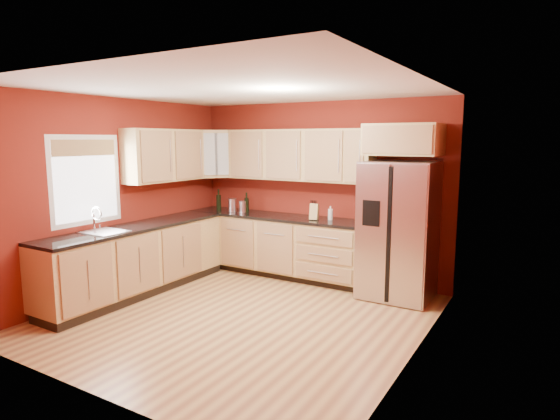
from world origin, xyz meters
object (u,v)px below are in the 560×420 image
at_px(canister_left, 243,207).
at_px(knife_block, 314,212).
at_px(wine_bottle_a, 247,202).
at_px(soap_dispenser, 330,213).
at_px(refrigerator, 398,230).

height_order(canister_left, knife_block, knife_block).
relative_size(canister_left, wine_bottle_a, 0.57).
distance_m(knife_block, soap_dispenser, 0.23).
bearing_deg(knife_block, refrigerator, -13.60).
distance_m(refrigerator, knife_block, 1.23).
bearing_deg(canister_left, wine_bottle_a, 41.66).
bearing_deg(soap_dispenser, canister_left, -177.82).
xyz_separation_m(canister_left, soap_dispenser, (1.48, 0.06, 0.01)).
distance_m(refrigerator, soap_dispenser, 1.03).
distance_m(canister_left, knife_block, 1.28).
bearing_deg(refrigerator, knife_block, 179.84).
bearing_deg(soap_dispenser, knife_block, -153.59).
bearing_deg(wine_bottle_a, refrigerator, -2.12).
xyz_separation_m(canister_left, wine_bottle_a, (0.05, 0.04, 0.07)).
bearing_deg(wine_bottle_a, knife_block, -4.05).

